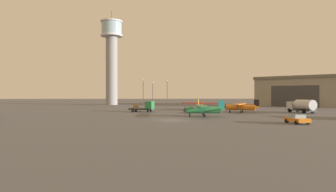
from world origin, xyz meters
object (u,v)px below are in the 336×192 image
(light_post_east, at_px, (153,92))
(light_post_north, at_px, (167,91))
(airplane_red, at_px, (200,105))
(light_post_west, at_px, (143,90))
(truck_flatbed_green, at_px, (145,107))
(airplane_green, at_px, (203,109))
(car_teal, at_px, (237,106))
(truck_fuel_tanker_silver, at_px, (302,106))
(control_tower, at_px, (112,53))
(airplane_orange, at_px, (241,107))
(car_orange, at_px, (297,119))

(light_post_east, relative_size, light_post_north, 0.96)
(airplane_red, bearing_deg, light_post_west, 47.88)
(truck_flatbed_green, distance_m, light_post_north, 24.03)
(airplane_green, relative_size, car_teal, 2.18)
(truck_fuel_tanker_silver, relative_size, truck_flatbed_green, 1.16)
(truck_flatbed_green, bearing_deg, airplane_green, -34.85)
(car_teal, height_order, light_post_east, light_post_east)
(airplane_red, distance_m, car_teal, 13.49)
(airplane_green, distance_m, airplane_red, 22.57)
(truck_flatbed_green, relative_size, light_post_north, 0.72)
(airplane_red, distance_m, truck_flatbed_green, 16.20)
(truck_fuel_tanker_silver, distance_m, car_teal, 21.24)
(airplane_green, bearing_deg, control_tower, -64.82)
(light_post_east, xyz_separation_m, light_post_north, (4.44, -7.80, 0.20))
(airplane_orange, distance_m, car_teal, 18.78)
(car_teal, bearing_deg, airplane_red, 105.24)
(airplane_green, bearing_deg, truck_fuel_tanker_silver, -156.64)
(car_teal, xyz_separation_m, light_post_north, (-19.72, 9.60, 4.49))
(airplane_green, xyz_separation_m, airplane_red, (3.36, 22.32, -0.08))
(control_tower, distance_m, truck_flatbed_green, 51.32)
(control_tower, xyz_separation_m, car_teal, (40.01, -32.71, -19.45))
(airplane_red, relative_size, truck_fuel_tanker_silver, 1.35)
(airplane_red, distance_m, light_post_west, 29.39)
(airplane_red, xyz_separation_m, car_teal, (12.13, 5.87, -0.63))
(light_post_north, bearing_deg, car_teal, -25.95)
(truck_flatbed_green, bearing_deg, car_teal, 44.89)
(airplane_red, distance_m, truck_fuel_tanker_silver, 24.97)
(airplane_green, height_order, truck_flatbed_green, airplane_green)
(control_tower, height_order, light_post_west, control_tower)
(truck_flatbed_green, xyz_separation_m, car_teal, (26.63, 13.08, -0.52))
(airplane_orange, xyz_separation_m, light_post_west, (-22.64, 37.01, 4.13))
(car_teal, bearing_deg, car_orange, 163.45)
(airplane_orange, height_order, airplane_red, airplane_orange)
(control_tower, distance_m, car_orange, 84.96)
(airplane_green, relative_size, truck_flatbed_green, 1.66)
(airplane_green, bearing_deg, light_post_west, -72.50)
(airplane_green, xyz_separation_m, car_teal, (15.49, 28.19, -0.71))
(control_tower, relative_size, light_post_east, 4.39)
(car_orange, bearing_deg, airplane_orange, 178.17)
(airplane_red, xyz_separation_m, truck_flatbed_green, (-14.51, -7.21, -0.11))
(airplane_red, relative_size, car_teal, 2.05)
(light_post_east, bearing_deg, truck_flatbed_green, -94.62)
(airplane_red, height_order, car_teal, airplane_red)
(control_tower, bearing_deg, car_orange, -64.48)
(airplane_green, distance_m, car_teal, 32.17)
(truck_fuel_tanker_silver, distance_m, light_post_west, 52.84)
(control_tower, xyz_separation_m, light_post_west, (12.57, -13.84, -14.63))
(car_teal, distance_m, light_post_north, 22.39)
(airplane_red, bearing_deg, airplane_orange, -133.06)
(car_teal, height_order, light_post_west, light_post_west)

